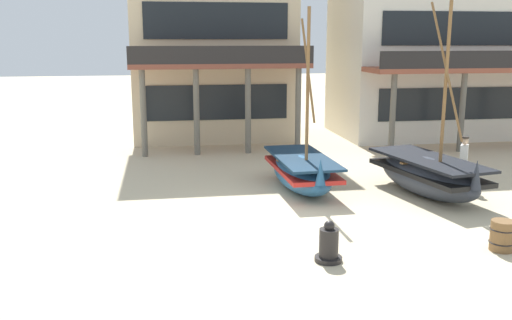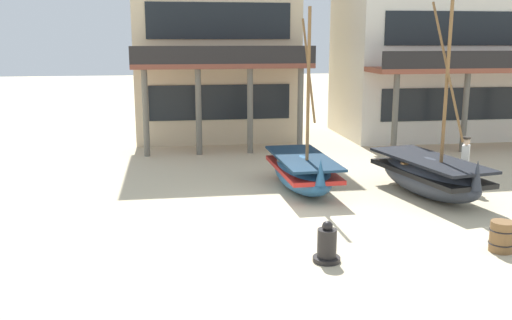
{
  "view_description": "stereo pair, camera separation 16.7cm",
  "coord_description": "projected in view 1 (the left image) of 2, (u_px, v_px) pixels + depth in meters",
  "views": [
    {
      "loc": [
        -2.5,
        -14.02,
        4.7
      ],
      "look_at": [
        0.0,
        1.0,
        1.4
      ],
      "focal_mm": 39.75,
      "sensor_mm": 36.0,
      "label": 1
    },
    {
      "loc": [
        -2.34,
        -14.05,
        4.7
      ],
      "look_at": [
        0.0,
        1.0,
        1.4
      ],
      "focal_mm": 39.75,
      "sensor_mm": 36.0,
      "label": 2
    }
  ],
  "objects": [
    {
      "name": "harbor_building_main",
      "position": [
        210.0,
        23.0,
        27.08
      ],
      "size": [
        7.67,
        8.62,
        10.75
      ],
      "color": "beige",
      "rests_on": "ground"
    },
    {
      "name": "ground_plane",
      "position": [
        262.0,
        220.0,
        14.92
      ],
      "size": [
        120.0,
        120.0,
        0.0
      ],
      "primitive_type": "plane",
      "color": "beige"
    },
    {
      "name": "fishing_boat_centre_large",
      "position": [
        428.0,
        174.0,
        17.09
      ],
      "size": [
        2.37,
        4.46,
        5.84
      ],
      "color": "#2D333D",
      "rests_on": "ground"
    },
    {
      "name": "fisherman_by_hull",
      "position": [
        463.0,
        163.0,
        17.8
      ],
      "size": [
        0.38,
        0.42,
        1.68
      ],
      "color": "#33333D",
      "rests_on": "ground"
    },
    {
      "name": "wooden_barrel",
      "position": [
        502.0,
        236.0,
        12.7
      ],
      "size": [
        0.56,
        0.56,
        0.7
      ],
      "color": "brown",
      "rests_on": "ground"
    },
    {
      "name": "harbor_building_annex",
      "position": [
        449.0,
        30.0,
        27.32
      ],
      "size": [
        11.09,
        7.59,
        10.15
      ],
      "color": "silver",
      "rests_on": "ground"
    },
    {
      "name": "fishing_boat_near_left",
      "position": [
        302.0,
        171.0,
        17.76
      ],
      "size": [
        1.69,
        4.14,
        5.58
      ],
      "color": "#23517A",
      "rests_on": "ground"
    },
    {
      "name": "capstan_winch",
      "position": [
        329.0,
        245.0,
        12.09
      ],
      "size": [
        0.59,
        0.59,
        0.91
      ],
      "color": "black",
      "rests_on": "ground"
    }
  ]
}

